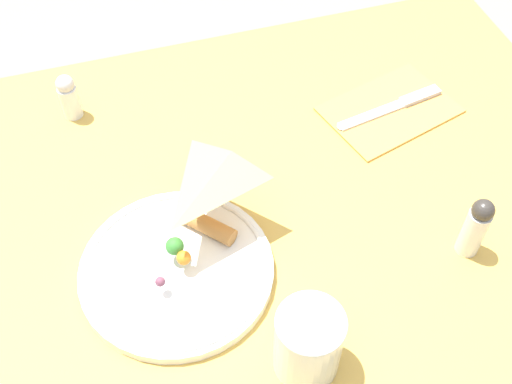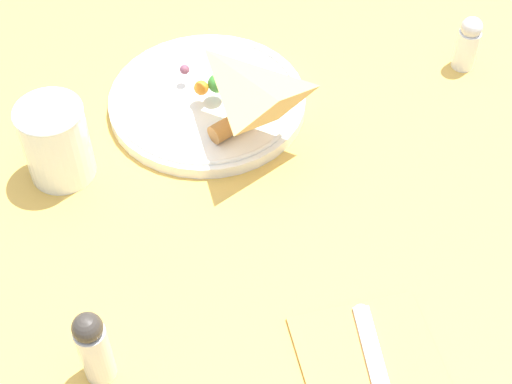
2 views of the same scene
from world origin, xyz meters
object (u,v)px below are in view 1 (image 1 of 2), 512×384
Objects in this scene: pepper_shaker at (476,227)px; plate_pizza at (177,267)px; napkin_folded at (390,110)px; salt_shaker at (69,96)px; dining_table at (212,280)px; milk_glass at (308,344)px; butter_knife at (395,106)px.

plate_pizza is at bearing -11.55° from pepper_shaker.
salt_shaker is at bearing -16.27° from napkin_folded.
plate_pizza is at bearing 105.40° from salt_shaker.
dining_table is at bearing -143.82° from plate_pizza.
plate_pizza reaches higher than dining_table.
milk_glass is at bearing 125.28° from plate_pizza.
milk_glass is at bearing 108.26° from dining_table.
milk_glass is 0.44× the size of napkin_folded.
plate_pizza is 0.35m from salt_shaker.
milk_glass is 0.55m from salt_shaker.
pepper_shaker is at bearing 168.45° from plate_pizza.
napkin_folded is at bearing -92.86° from pepper_shaker.
pepper_shaker is (-0.33, 0.11, 0.15)m from dining_table.
plate_pizza is 0.45m from butter_knife.
pepper_shaker is (-0.38, 0.08, 0.04)m from plate_pizza.
salt_shaker reaches higher than butter_knife.
dining_table is 0.39m from napkin_folded.
butter_knife is 1.94× the size of pepper_shaker.
dining_table is 0.13m from plate_pizza.
dining_table is at bearing -71.74° from milk_glass.
plate_pizza is (0.05, 0.04, 0.11)m from dining_table.
butter_knife is 2.46× the size of salt_shaker.
milk_glass reaches higher than plate_pizza.
dining_table is 6.44× the size of butter_knife.
salt_shaker reaches higher than plate_pizza.
napkin_folded is (-0.39, -0.20, -0.01)m from plate_pizza.
salt_shaker is 0.79× the size of pepper_shaker.
napkin_folded is 1.20× the size of butter_knife.
plate_pizza reaches higher than napkin_folded.
pepper_shaker is (0.01, 0.28, 0.05)m from napkin_folded.
milk_glass is at bearing 52.74° from napkin_folded.
plate_pizza is at bearing 36.18° from dining_table.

